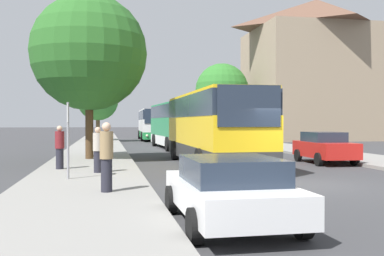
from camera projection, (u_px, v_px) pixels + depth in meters
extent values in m
plane|color=#38383A|center=(303.00, 184.00, 14.56)|extent=(300.00, 300.00, 0.00)
cube|color=gray|center=(82.00, 188.00, 13.24)|extent=(4.00, 120.00, 0.15)
cube|color=gray|center=(317.00, 85.00, 51.07)|extent=(14.42, 11.75, 12.39)
pyramid|color=brown|center=(317.00, 15.00, 50.96)|extent=(14.42, 11.75, 3.53)
cube|color=#2D2D2D|center=(212.00, 152.00, 20.83)|extent=(2.53, 10.91, 0.70)
cube|color=yellow|center=(212.00, 131.00, 20.81)|extent=(2.53, 10.91, 1.28)
cube|color=#232D3D|center=(212.00, 107.00, 20.80)|extent=(2.55, 10.69, 0.95)
cube|color=yellow|center=(212.00, 95.00, 20.79)|extent=(2.48, 10.69, 0.12)
cube|color=#232D3D|center=(249.00, 106.00, 15.42)|extent=(2.27, 0.06, 1.45)
sphere|color=#F4EAC1|center=(225.00, 162.00, 15.26)|extent=(0.24, 0.24, 0.24)
sphere|color=#F4EAC1|center=(274.00, 161.00, 15.59)|extent=(0.24, 0.24, 0.24)
cylinder|color=black|center=(200.00, 161.00, 17.38)|extent=(0.30, 1.00, 1.00)
cylinder|color=black|center=(262.00, 160.00, 17.85)|extent=(0.30, 1.00, 1.00)
cylinder|color=black|center=(175.00, 150.00, 23.80)|extent=(0.30, 1.00, 1.00)
cylinder|color=black|center=(221.00, 150.00, 24.28)|extent=(0.30, 1.00, 1.00)
cube|color=silver|center=(177.00, 140.00, 34.02)|extent=(2.84, 10.95, 0.70)
cube|color=#23844C|center=(177.00, 127.00, 34.01)|extent=(2.84, 10.95, 1.35)
cube|color=#232D3D|center=(177.00, 111.00, 33.99)|extent=(2.86, 10.73, 0.95)
cube|color=#23844C|center=(177.00, 104.00, 33.98)|extent=(2.78, 10.73, 0.12)
cube|color=#232D3D|center=(193.00, 112.00, 28.67)|extent=(2.22, 0.14, 1.45)
sphere|color=#F4EAC1|center=(180.00, 143.00, 28.48)|extent=(0.24, 0.24, 0.24)
sphere|color=#F4EAC1|center=(206.00, 143.00, 28.87)|extent=(0.24, 0.24, 0.24)
cylinder|color=black|center=(168.00, 144.00, 30.57)|extent=(0.33, 1.01, 1.00)
cylinder|color=black|center=(203.00, 144.00, 31.12)|extent=(0.33, 1.01, 1.00)
cylinder|color=black|center=(154.00, 140.00, 36.93)|extent=(0.33, 1.01, 1.00)
cylinder|color=black|center=(184.00, 140.00, 37.48)|extent=(0.33, 1.01, 1.00)
cube|color=#238942|center=(152.00, 134.00, 49.61)|extent=(2.82, 11.69, 0.70)
cube|color=silver|center=(152.00, 125.00, 49.60)|extent=(2.82, 11.69, 1.27)
cube|color=#232D3D|center=(152.00, 115.00, 49.58)|extent=(2.84, 11.46, 0.95)
cube|color=silver|center=(152.00, 110.00, 49.57)|extent=(2.76, 11.46, 0.12)
cube|color=#232D3D|center=(156.00, 116.00, 43.82)|extent=(2.20, 0.13, 1.45)
sphere|color=#F4EAC1|center=(147.00, 136.00, 43.69)|extent=(0.24, 0.24, 0.24)
sphere|color=#F4EAC1|center=(165.00, 136.00, 43.96)|extent=(0.24, 0.24, 0.24)
cylinder|color=black|center=(142.00, 137.00, 45.98)|extent=(0.33, 1.01, 1.00)
cylinder|color=black|center=(166.00, 136.00, 46.36)|extent=(0.33, 1.01, 1.00)
cylinder|color=black|center=(139.00, 135.00, 52.86)|extent=(0.33, 1.01, 1.00)
cylinder|color=black|center=(160.00, 134.00, 53.24)|extent=(0.33, 1.01, 1.00)
cube|color=silver|center=(229.00, 195.00, 8.82)|extent=(1.93, 4.14, 0.56)
cube|color=#232D3D|center=(231.00, 170.00, 8.65)|extent=(1.69, 2.16, 0.47)
cylinder|color=black|center=(171.00, 200.00, 9.90)|extent=(0.20, 0.62, 0.62)
cylinder|color=black|center=(254.00, 197.00, 10.27)|extent=(0.20, 0.62, 0.62)
cylinder|color=black|center=(194.00, 226.00, 7.39)|extent=(0.20, 0.62, 0.62)
cylinder|color=black|center=(302.00, 221.00, 7.76)|extent=(0.20, 0.62, 0.62)
cube|color=red|center=(325.00, 149.00, 21.79)|extent=(1.90, 4.03, 0.74)
cube|color=#232D3D|center=(323.00, 137.00, 21.94)|extent=(1.62, 2.12, 0.48)
cylinder|color=black|center=(354.00, 159.00, 20.72)|extent=(0.22, 0.63, 0.62)
cylinder|color=black|center=(319.00, 159.00, 20.45)|extent=(0.22, 0.63, 0.62)
cylinder|color=black|center=(330.00, 155.00, 23.15)|extent=(0.22, 0.63, 0.62)
cylinder|color=black|center=(298.00, 155.00, 22.88)|extent=(0.22, 0.63, 0.62)
cube|color=#233D9E|center=(228.00, 138.00, 39.16)|extent=(1.97, 4.65, 0.57)
cube|color=#232D3D|center=(227.00, 132.00, 39.33)|extent=(1.66, 2.44, 0.45)
cylinder|color=black|center=(242.00, 142.00, 37.90)|extent=(0.22, 0.63, 0.62)
cylinder|color=black|center=(221.00, 142.00, 37.63)|extent=(0.22, 0.63, 0.62)
cylinder|color=black|center=(234.00, 141.00, 40.70)|extent=(0.22, 0.63, 0.62)
cylinder|color=black|center=(215.00, 141.00, 40.43)|extent=(0.22, 0.63, 0.62)
cylinder|color=gray|center=(68.00, 141.00, 14.73)|extent=(0.08, 0.08, 2.52)
cube|color=silver|center=(68.00, 113.00, 14.72)|extent=(0.03, 0.45, 0.60)
cylinder|color=#23232D|center=(60.00, 159.00, 17.82)|extent=(0.30, 0.30, 0.82)
cylinder|color=maroon|center=(60.00, 140.00, 17.81)|extent=(0.36, 0.36, 0.68)
sphere|color=tan|center=(60.00, 128.00, 17.80)|extent=(0.22, 0.22, 0.22)
cylinder|color=#23232D|center=(98.00, 162.00, 16.57)|extent=(0.30, 0.30, 0.80)
cylinder|color=#B2A899|center=(98.00, 142.00, 16.56)|extent=(0.36, 0.36, 0.67)
sphere|color=tan|center=(98.00, 130.00, 16.55)|extent=(0.22, 0.22, 0.22)
cylinder|color=#23232D|center=(107.00, 175.00, 12.02)|extent=(0.30, 0.30, 0.89)
cylinder|color=olive|center=(106.00, 145.00, 12.00)|extent=(0.36, 0.36, 0.74)
sphere|color=tan|center=(106.00, 127.00, 12.00)|extent=(0.24, 0.24, 0.24)
cylinder|color=brown|center=(98.00, 128.00, 45.03)|extent=(0.40, 0.40, 2.50)
sphere|color=#387F33|center=(98.00, 100.00, 44.99)|extent=(4.08, 4.08, 4.08)
cylinder|color=#47331E|center=(89.00, 127.00, 22.72)|extent=(0.40, 0.40, 3.18)
sphere|color=#286023|center=(89.00, 53.00, 22.66)|extent=(5.85, 5.85, 5.85)
cylinder|color=#513D23|center=(222.00, 124.00, 49.35)|extent=(0.40, 0.40, 3.15)
sphere|color=#2D7028|center=(222.00, 90.00, 49.30)|extent=(5.85, 5.85, 5.85)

